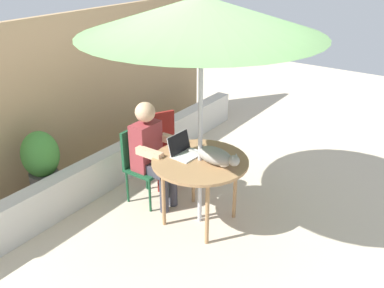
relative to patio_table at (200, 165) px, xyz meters
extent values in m
plane|color=beige|center=(0.00, 0.00, -0.68)|extent=(14.00, 14.00, 0.00)
cube|color=tan|center=(0.00, 2.12, 0.31)|extent=(5.94, 0.08, 1.99)
cube|color=beige|center=(0.00, 1.33, -0.45)|extent=(5.34, 0.20, 0.46)
cylinder|color=#9E754C|center=(0.00, 0.00, 0.05)|extent=(0.99, 0.99, 0.03)
cylinder|color=#9E754C|center=(0.27, 0.27, -0.32)|extent=(0.04, 0.04, 0.72)
cylinder|color=#9E754C|center=(-0.27, 0.27, -0.32)|extent=(0.04, 0.04, 0.72)
cylinder|color=#9E754C|center=(-0.27, -0.27, -0.32)|extent=(0.04, 0.04, 0.72)
cylinder|color=#9E754C|center=(0.27, -0.27, -0.32)|extent=(0.04, 0.04, 0.72)
cylinder|color=#B7B7BC|center=(0.00, 0.00, 0.39)|extent=(0.04, 0.04, 2.15)
cone|color=#4C723F|center=(0.00, 0.00, 1.48)|extent=(2.22, 2.22, 0.33)
sphere|color=#B7B7BC|center=(0.00, 0.00, 1.50)|extent=(0.06, 0.06, 0.06)
cube|color=#194C2D|center=(0.00, 0.72, -0.26)|extent=(0.40, 0.40, 0.04)
cube|color=#194C2D|center=(0.00, 0.90, -0.03)|extent=(0.40, 0.04, 0.44)
cylinder|color=#194C2D|center=(0.17, 0.89, -0.48)|extent=(0.03, 0.03, 0.40)
cylinder|color=#194C2D|center=(-0.17, 0.89, -0.48)|extent=(0.03, 0.03, 0.40)
cylinder|color=#194C2D|center=(-0.17, 0.55, -0.48)|extent=(0.03, 0.03, 0.40)
cylinder|color=#194C2D|center=(0.17, 0.55, -0.48)|extent=(0.03, 0.03, 0.40)
cube|color=maroon|center=(0.44, 0.81, -0.26)|extent=(0.54, 0.54, 0.04)
cube|color=maroon|center=(0.52, 0.96, -0.03)|extent=(0.37, 0.22, 0.44)
cylinder|color=maroon|center=(0.67, 0.87, -0.48)|extent=(0.03, 0.03, 0.40)
cylinder|color=maroon|center=(0.37, 1.04, -0.48)|extent=(0.03, 0.03, 0.40)
cylinder|color=maroon|center=(0.21, 0.74, -0.48)|extent=(0.03, 0.03, 0.40)
cylinder|color=maroon|center=(0.50, 0.58, -0.48)|extent=(0.03, 0.03, 0.40)
cube|color=maroon|center=(0.00, 0.72, 0.02)|extent=(0.34, 0.20, 0.54)
sphere|color=#DBAD89|center=(0.00, 0.71, 0.42)|extent=(0.22, 0.22, 0.22)
cube|color=#383842|center=(-0.08, 0.57, -0.20)|extent=(0.12, 0.30, 0.12)
cylinder|color=#383842|center=(-0.08, 0.42, -0.46)|extent=(0.10, 0.10, 0.44)
cube|color=#383842|center=(0.08, 0.57, -0.20)|extent=(0.12, 0.30, 0.12)
cylinder|color=#383842|center=(0.08, 0.42, -0.46)|extent=(0.10, 0.10, 0.44)
cube|color=#DBAD89|center=(-0.20, 0.50, 0.07)|extent=(0.08, 0.32, 0.08)
cube|color=#DBAD89|center=(0.20, 0.50, 0.07)|extent=(0.08, 0.32, 0.08)
cube|color=silver|center=(0.00, 0.16, 0.07)|extent=(0.31, 0.24, 0.02)
cube|color=black|center=(0.00, 0.26, 0.18)|extent=(0.30, 0.08, 0.20)
cube|color=silver|center=(0.00, 0.27, 0.18)|extent=(0.30, 0.08, 0.20)
ellipsoid|color=gray|center=(0.02, -0.16, 0.15)|extent=(0.21, 0.41, 0.17)
sphere|color=gray|center=(0.01, -0.39, 0.17)|extent=(0.11, 0.11, 0.11)
ellipsoid|color=white|center=(0.02, -0.27, 0.11)|extent=(0.13, 0.13, 0.09)
cylinder|color=gray|center=(0.07, 0.12, 0.09)|extent=(0.05, 0.18, 0.04)
cone|color=gray|center=(-0.02, -0.39, 0.22)|extent=(0.04, 0.04, 0.03)
cone|color=gray|center=(0.04, -0.39, 0.22)|extent=(0.04, 0.04, 0.03)
cylinder|color=#595654|center=(-0.69, 1.69, -0.50)|extent=(0.33, 0.33, 0.37)
ellipsoid|color=#3D7F33|center=(-0.69, 1.69, -0.08)|extent=(0.42, 0.42, 0.54)
camera|label=1|loc=(-3.10, -2.08, 2.04)|focal=38.94mm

